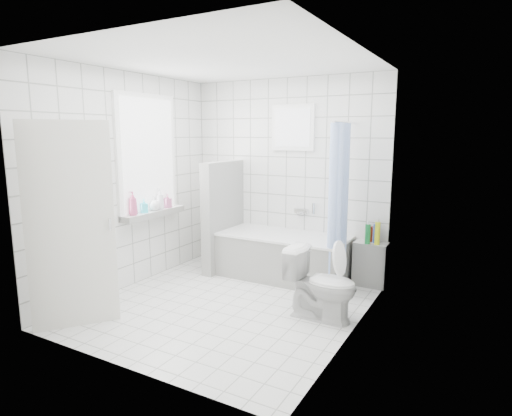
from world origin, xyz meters
The scene contains 19 objects.
ground centered at (0.00, 0.00, 0.00)m, with size 3.00×3.00×0.00m, color white.
ceiling centered at (0.00, 0.00, 2.60)m, with size 3.00×3.00×0.00m, color white.
wall_back centered at (0.00, 1.50, 1.30)m, with size 2.80×0.02×2.60m, color white.
wall_front centered at (0.00, -1.50, 1.30)m, with size 2.80×0.02×2.60m, color white.
wall_left centered at (-1.40, 0.00, 1.30)m, with size 0.02×3.00×2.60m, color white.
wall_right centered at (1.40, 0.00, 1.30)m, with size 0.02×3.00×2.60m, color white.
window_left centered at (-1.35, 0.30, 1.60)m, with size 0.01×0.90×1.40m, color white.
window_back centered at (0.10, 1.46, 1.95)m, with size 0.50×0.01×0.50m, color white.
window_sill centered at (-1.31, 0.30, 0.86)m, with size 0.18×1.02×0.08m, color white.
door centered at (-1.01, -1.16, 1.00)m, with size 0.04×0.80×2.00m, color silver.
bathtub centered at (0.15, 1.12, 0.29)m, with size 1.68×0.77×0.58m.
partition_wall centered at (-0.75, 1.07, 0.75)m, with size 0.15×0.85×1.50m, color white.
tiled_ledge centered at (1.22, 1.38, 0.28)m, with size 0.40×0.24×0.55m, color white.
toilet centered at (1.03, 0.17, 0.37)m, with size 0.41×0.72×0.73m, color white.
curtain_rod centered at (0.93, 1.10, 2.00)m, with size 0.02×0.02×0.80m, color silver.
shower_curtain centered at (0.93, 0.97, 1.10)m, with size 0.14×0.48×1.78m, color #5487F9, non-canonical shape.
tub_faucet centered at (0.25, 1.46, 0.85)m, with size 0.18×0.06×0.06m, color silver.
sill_bottles centered at (-1.30, 0.24, 1.02)m, with size 0.20×0.74×0.29m.
ledge_bottles centered at (1.24, 1.35, 0.67)m, with size 0.18×0.19×0.28m.
Camera 1 is at (2.46, -3.77, 1.88)m, focal length 30.00 mm.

